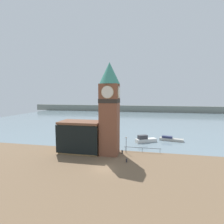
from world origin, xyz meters
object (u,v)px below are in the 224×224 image
pier_building (81,137)px  boat_far (170,139)px  boat_near (145,140)px  mooring_bollard_far (122,152)px  lamp_post (126,142)px  mooring_bollard_near (127,160)px  clock_tower (110,106)px

pier_building → boat_far: size_ratio=1.42×
boat_far → boat_near: bearing=-145.8°
mooring_bollard_far → lamp_post: lamp_post is taller
pier_building → lamp_post: size_ratio=2.56×
pier_building → boat_far: 27.54m
boat_far → mooring_bollard_near: size_ratio=8.95×
boat_far → mooring_bollard_far: 19.12m
pier_building → boat_near: (15.25, 12.05, -3.03)m
clock_tower → pier_building: (-7.20, 0.02, -7.42)m
mooring_bollard_near → lamp_post: lamp_post is taller
boat_far → clock_tower: bearing=-124.0°
clock_tower → pier_building: 10.33m
clock_tower → boat_far: size_ratio=3.00×
boat_near → mooring_bollard_near: 16.69m
mooring_bollard_near → mooring_bollard_far: size_ratio=0.94×
clock_tower → mooring_bollard_near: 12.44m
pier_building → boat_near: pier_building is taller
mooring_bollard_far → boat_near: bearing=65.2°
boat_near → boat_far: boat_near is taller
mooring_bollard_near → mooring_bollard_far: (-1.64, 5.12, 0.03)m
mooring_bollard_near → lamp_post: 6.26m
clock_tower → mooring_bollard_far: (2.87, 0.88, -10.77)m
pier_building → mooring_bollard_near: 12.91m
mooring_bollard_near → lamp_post: (-0.79, 5.76, 2.31)m
clock_tower → mooring_bollard_near: bearing=-43.2°
mooring_bollard_far → lamp_post: size_ratio=0.21×
pier_building → mooring_bollard_far: pier_building is taller
clock_tower → boat_near: clock_tower is taller
boat_far → mooring_bollard_far: (-12.69, -14.31, -0.05)m
mooring_bollard_far → lamp_post: bearing=37.2°
clock_tower → pier_building: clock_tower is taller
boat_near → mooring_bollard_near: size_ratio=8.12×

